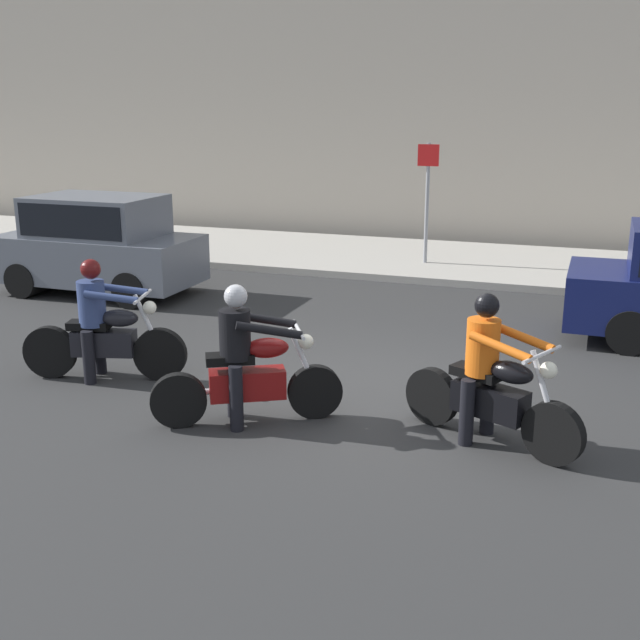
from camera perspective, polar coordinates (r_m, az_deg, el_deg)
name	(u,v)px	position (r m, az deg, el deg)	size (l,w,h in m)	color
ground_plane	(362,385)	(9.85, 3.07, -4.73)	(80.00, 80.00, 0.00)	#2D2D2D
sidewalk_slab	(468,262)	(17.40, 10.68, 4.15)	(40.00, 4.40, 0.14)	#A8A399
motorcycle_with_rider_orange_stripe	(490,383)	(8.20, 12.24, -4.51)	(1.94, 1.03, 1.58)	black
motorcycle_with_rider_black_leather	(246,367)	(8.55, -5.41, -3.40)	(1.89, 1.17, 1.56)	black
motorcycle_with_rider_denim_blue	(102,330)	(10.25, -15.56, -0.74)	(2.06, 0.83, 1.55)	black
parked_hatchback_slate_gray	(98,244)	(14.95, -15.83, 5.36)	(3.65, 1.76, 1.80)	slate
street_sign_post	(427,191)	(16.64, 7.81, 9.28)	(0.44, 0.08, 2.49)	gray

